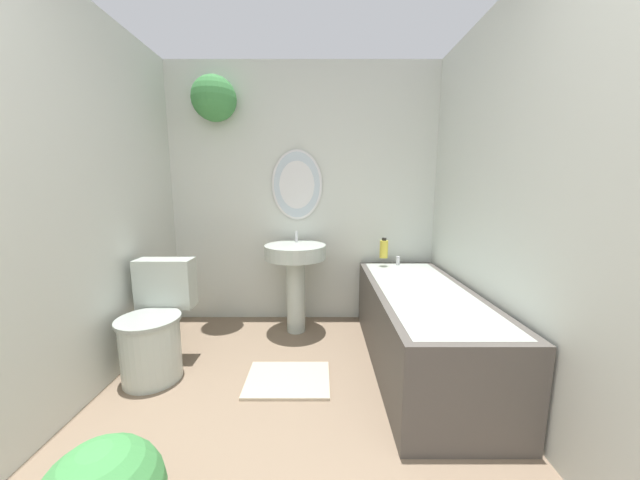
% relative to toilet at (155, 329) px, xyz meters
% --- Properties ---
extents(wall_back, '(2.59, 0.38, 2.40)m').
position_rel_toilet_xyz_m(wall_back, '(0.87, 0.98, 0.99)').
color(wall_back, silver).
rests_on(wall_back, ground_plane).
extents(wall_left, '(0.06, 2.91, 2.40)m').
position_rel_toilet_xyz_m(wall_left, '(-0.29, -0.42, 0.88)').
color(wall_left, silver).
rests_on(wall_left, ground_plane).
extents(wall_right, '(0.06, 2.91, 2.40)m').
position_rel_toilet_xyz_m(wall_right, '(2.24, -0.42, 0.88)').
color(wall_right, silver).
rests_on(wall_right, ground_plane).
extents(toilet, '(0.40, 0.55, 0.77)m').
position_rel_toilet_xyz_m(toilet, '(0.00, 0.00, 0.00)').
color(toilet, '#B2BCB2').
rests_on(toilet, ground_plane).
extents(pedestal_sink, '(0.53, 0.53, 0.89)m').
position_rel_toilet_xyz_m(pedestal_sink, '(0.91, 0.67, 0.27)').
color(pedestal_sink, '#B2BCB2').
rests_on(pedestal_sink, ground_plane).
extents(bathtub, '(0.68, 1.65, 0.65)m').
position_rel_toilet_xyz_m(bathtub, '(1.85, 0.10, -0.02)').
color(bathtub, '#4C4742').
rests_on(bathtub, ground_plane).
extents(shampoo_bottle, '(0.07, 0.07, 0.18)m').
position_rel_toilet_xyz_m(shampoo_bottle, '(1.71, 0.77, 0.41)').
color(shampoo_bottle, gold).
rests_on(shampoo_bottle, bathtub).
extents(bath_mat, '(0.55, 0.41, 0.02)m').
position_rel_toilet_xyz_m(bath_mat, '(0.91, -0.11, -0.31)').
color(bath_mat, '#B7A88E').
rests_on(bath_mat, ground_plane).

